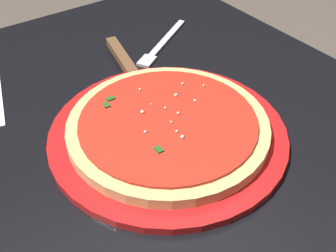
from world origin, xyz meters
TOP-DOWN VIEW (x-y plane):
  - restaurant_table at (0.00, 0.00)m, footprint 0.86×0.70m
  - serving_plate at (0.03, -0.02)m, footprint 0.33×0.33m
  - pizza at (0.03, -0.02)m, footprint 0.28×0.28m
  - pizza_server at (-0.12, 0.02)m, footprint 0.22×0.09m
  - fork at (-0.18, 0.12)m, footprint 0.11×0.17m

SIDE VIEW (x-z plane):
  - restaurant_table at x=0.00m, z-range 0.20..0.93m
  - fork at x=-0.18m, z-range 0.73..0.73m
  - serving_plate at x=0.03m, z-range 0.73..0.74m
  - pizza_server at x=-0.12m, z-range 0.74..0.75m
  - pizza at x=0.03m, z-range 0.74..0.76m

